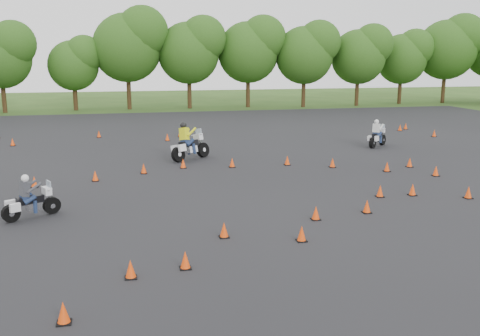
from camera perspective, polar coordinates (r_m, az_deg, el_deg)
name	(u,v)px	position (r m, az deg, el deg)	size (l,w,h in m)	color
ground	(267,230)	(17.07, 2.95, -6.66)	(140.00, 140.00, 0.00)	#2D5119
asphalt_pad	(230,186)	(22.68, -1.10, -1.94)	(62.00, 62.00, 0.00)	black
treeline	(211,63)	(51.55, -3.12, 11.08)	(86.71, 32.85, 11.08)	#284E16
traffic_cones	(212,183)	(22.20, -3.02, -1.66)	(36.18, 32.32, 0.45)	#F3440A
rider_grey	(31,196)	(19.44, -21.44, -2.77)	(2.01, 0.62, 1.55)	#383A3F
rider_yellow	(192,141)	(28.31, -5.18, 2.88)	(2.61, 0.80, 2.02)	#CBCE12
rider_white	(378,133)	(33.45, 14.53, 3.63)	(2.16, 0.66, 1.67)	beige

